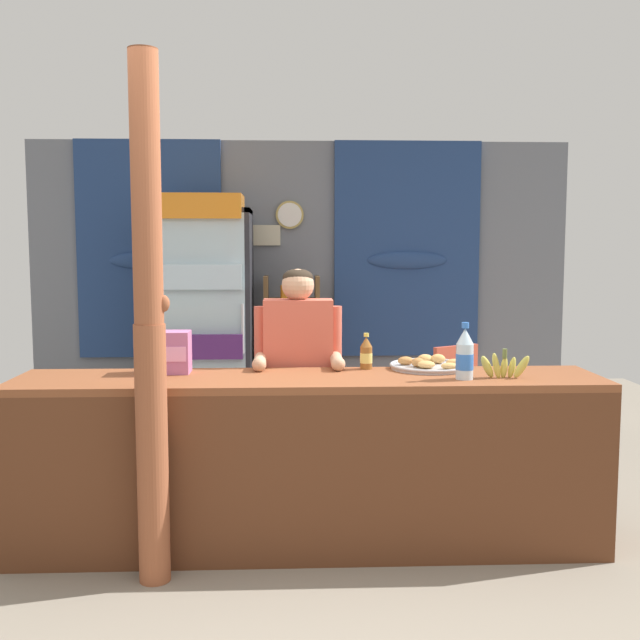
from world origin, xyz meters
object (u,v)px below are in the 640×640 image
(soda_bottle_water, at_px, (465,355))
(banana_bunch, at_px, (504,366))
(plastic_lawn_chair, at_px, (444,390))
(snack_box_wafer, at_px, (170,352))
(stall_counter, at_px, (309,447))
(bottle_shelf_rack, at_px, (292,351))
(shopkeeper, at_px, (298,362))
(pastry_tray, at_px, (429,365))
(timber_post, at_px, (150,335))
(soda_bottle_iced_tea, at_px, (366,354))
(drink_fridge, at_px, (204,307))

(soda_bottle_water, relative_size, banana_bunch, 1.08)
(plastic_lawn_chair, xyz_separation_m, snack_box_wafer, (-1.87, -1.62, 0.55))
(stall_counter, bearing_deg, bottle_shelf_rack, 91.82)
(plastic_lawn_chair, relative_size, shopkeeper, 0.58)
(soda_bottle_water, bearing_deg, bottle_shelf_rack, 109.28)
(stall_counter, height_order, pastry_tray, pastry_tray)
(bottle_shelf_rack, distance_m, snack_box_wafer, 2.41)
(plastic_lawn_chair, xyz_separation_m, shopkeeper, (-1.16, -1.33, 0.44))
(shopkeeper, bearing_deg, pastry_tray, -16.10)
(pastry_tray, height_order, banana_bunch, banana_bunch)
(snack_box_wafer, bearing_deg, banana_bunch, -7.20)
(timber_post, bearing_deg, shopkeeper, 49.55)
(bottle_shelf_rack, relative_size, banana_bunch, 4.93)
(bottle_shelf_rack, height_order, soda_bottle_water, bottle_shelf_rack)
(timber_post, relative_size, bottle_shelf_rack, 1.84)
(bottle_shelf_rack, relative_size, shopkeeper, 0.92)
(timber_post, relative_size, pastry_tray, 5.63)
(soda_bottle_iced_tea, bearing_deg, timber_post, -150.15)
(timber_post, relative_size, soda_bottle_iced_tea, 12.28)
(banana_bunch, bearing_deg, soda_bottle_water, -172.52)
(drink_fridge, distance_m, shopkeeper, 1.99)
(stall_counter, distance_m, plastic_lawn_chair, 2.19)
(bottle_shelf_rack, height_order, shopkeeper, shopkeeper)
(soda_bottle_iced_tea, bearing_deg, plastic_lawn_chair, 63.03)
(shopkeeper, bearing_deg, drink_fridge, 112.63)
(timber_post, bearing_deg, banana_bunch, 10.02)
(timber_post, xyz_separation_m, drink_fridge, (-0.05, 2.66, -0.09))
(timber_post, bearing_deg, stall_counter, 20.19)
(bottle_shelf_rack, relative_size, plastic_lawn_chair, 1.59)
(bottle_shelf_rack, distance_m, plastic_lawn_chair, 1.39)
(drink_fridge, relative_size, soda_bottle_water, 6.84)
(shopkeeper, bearing_deg, timber_post, -130.45)
(timber_post, bearing_deg, soda_bottle_water, 10.37)
(snack_box_wafer, height_order, banana_bunch, snack_box_wafer)
(stall_counter, xyz_separation_m, pastry_tray, (0.69, 0.34, 0.37))
(shopkeeper, bearing_deg, plastic_lawn_chair, 48.85)
(drink_fridge, bearing_deg, bottle_shelf_rack, 13.82)
(bottle_shelf_rack, bearing_deg, soda_bottle_water, -70.72)
(plastic_lawn_chair, height_order, banana_bunch, banana_bunch)
(timber_post, bearing_deg, drink_fridge, 91.18)
(bottle_shelf_rack, distance_m, soda_bottle_iced_tea, 2.27)
(timber_post, height_order, banana_bunch, timber_post)
(stall_counter, relative_size, shopkeeper, 2.10)
(timber_post, relative_size, shopkeeper, 1.69)
(timber_post, relative_size, plastic_lawn_chair, 2.91)
(soda_bottle_water, xyz_separation_m, soda_bottle_iced_tea, (-0.48, 0.34, -0.04))
(snack_box_wafer, distance_m, banana_bunch, 1.80)
(plastic_lawn_chair, bearing_deg, drink_fridge, 165.53)
(stall_counter, bearing_deg, shopkeeper, 95.18)
(pastry_tray, bearing_deg, bottle_shelf_rack, 109.16)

